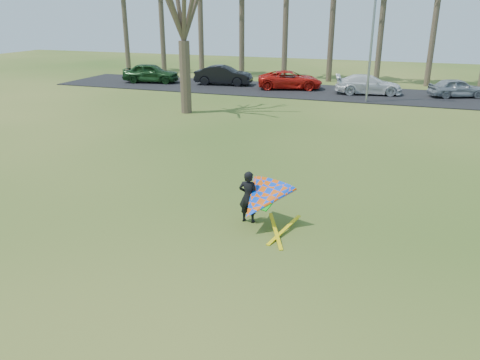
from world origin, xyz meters
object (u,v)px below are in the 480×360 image
(streetlight, at_px, (375,33))
(kite_flyer, at_px, (260,200))
(car_2, at_px, (290,80))
(car_3, at_px, (368,85))
(car_1, at_px, (224,75))
(car_0, at_px, (151,73))
(car_4, at_px, (457,88))

(streetlight, bearing_deg, kite_flyer, -93.67)
(streetlight, xyz_separation_m, car_2, (-6.29, 3.54, -3.72))
(car_3, xyz_separation_m, kite_flyer, (-1.00, -23.79, 0.09))
(car_1, height_order, kite_flyer, kite_flyer)
(car_0, xyz_separation_m, car_4, (23.85, 0.91, -0.14))
(car_1, height_order, car_3, car_1)
(streetlight, height_order, car_0, streetlight)
(car_4, xyz_separation_m, kite_flyer, (-6.99, -24.55, 0.13))
(car_3, bearing_deg, car_0, 80.31)
(car_0, xyz_separation_m, car_2, (11.90, 0.59, -0.10))
(car_1, distance_m, car_2, 5.65)
(car_0, relative_size, car_1, 1.00)
(car_2, bearing_deg, kite_flyer, 177.17)
(streetlight, relative_size, car_4, 2.10)
(car_4, bearing_deg, kite_flyer, 142.44)
(car_1, bearing_deg, car_4, -96.31)
(car_0, xyz_separation_m, kite_flyer, (16.86, -23.64, -0.01))
(car_0, bearing_deg, car_1, -92.99)
(streetlight, bearing_deg, car_4, 34.30)
(car_0, relative_size, car_2, 0.94)
(car_0, bearing_deg, kite_flyer, -155.11)
(car_0, height_order, car_4, car_0)
(car_2, relative_size, car_3, 1.04)
(streetlight, relative_size, car_1, 1.72)
(streetlight, distance_m, car_4, 7.81)
(streetlight, xyz_separation_m, kite_flyer, (-1.33, -20.69, -3.62))
(car_4, bearing_deg, car_0, 70.52)
(car_3, bearing_deg, car_1, 76.43)
(car_2, xyz_separation_m, car_4, (11.95, 0.32, -0.04))
(streetlight, relative_size, car_3, 1.68)
(streetlight, distance_m, car_0, 18.78)
(car_0, bearing_deg, streetlight, -109.83)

